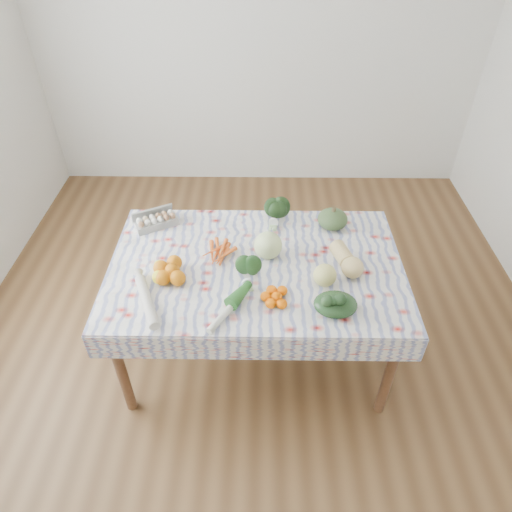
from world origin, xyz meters
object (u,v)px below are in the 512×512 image
egg_carton (157,222)px  kabocha_squash (333,219)px  dining_table (256,275)px  cabbage (268,245)px  grapefruit (325,275)px  butternut_squash (347,258)px

egg_carton → kabocha_squash: bearing=-27.7°
dining_table → cabbage: (0.07, 0.07, 0.16)m
cabbage → kabocha_squash: bearing=35.6°
egg_carton → kabocha_squash: (1.09, 0.01, 0.03)m
kabocha_squash → cabbage: size_ratio=1.16×
egg_carton → grapefruit: size_ratio=2.11×
grapefruit → butternut_squash: bearing=45.6°
egg_carton → kabocha_squash: kabocha_squash is taller
cabbage → grapefruit: cabbage is taller
dining_table → egg_carton: size_ratio=6.12×
cabbage → dining_table: bearing=-134.6°
dining_table → grapefruit: size_ratio=12.90×
kabocha_squash → butternut_squash: same height
dining_table → cabbage: bearing=45.4°
grapefruit → egg_carton: bearing=153.0°
egg_carton → kabocha_squash: 1.09m
butternut_squash → grapefruit: (-0.14, -0.14, 0.00)m
butternut_squash → kabocha_squash: bearing=78.1°
kabocha_squash → cabbage: cabbage is taller
kabocha_squash → dining_table: bearing=-142.8°
cabbage → butternut_squash: (0.44, -0.09, -0.02)m
egg_carton → butternut_squash: 1.19m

